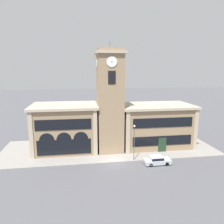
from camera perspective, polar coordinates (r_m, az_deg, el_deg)
ground_plane at (r=37.01m, az=0.77°, el=-13.16°), size 300.00×300.00×0.00m
sidewalk_kerb at (r=43.33m, az=-0.75°, el=-9.39°), size 40.62×13.85×0.15m
clock_tower at (r=39.81m, az=-0.54°, el=2.80°), size 5.25×5.25×20.09m
town_hall_left_wing at (r=42.39m, az=-12.13°, el=-3.95°), size 12.19×9.15×8.77m
town_hall_right_wing at (r=44.94m, az=11.15°, el=-3.33°), size 14.44×9.15×8.37m
parked_car_near at (r=37.03m, az=11.63°, el=-12.19°), size 4.34×1.90×1.35m
street_lamp at (r=36.56m, az=5.83°, el=-6.62°), size 0.36×0.36×6.09m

